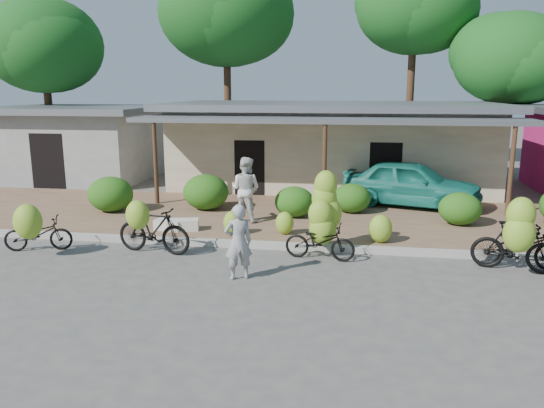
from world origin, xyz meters
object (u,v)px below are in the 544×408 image
Objects in this scene: tree_far_center at (223,10)px; bike_far_right at (519,246)px; teal_van at (411,183)px; bike_far_left at (35,230)px; sack_far at (169,225)px; tree_back_left at (41,43)px; tree_near_right at (506,56)px; bystander at (246,189)px; bike_left at (152,228)px; vendor at (238,242)px; bike_center at (323,223)px; bike_right at (517,240)px; tree_center_right at (411,5)px; sack_near at (183,225)px.

bike_far_right is (10.28, -14.75, -7.15)m from tree_far_center.
bike_far_left is at bearing 139.55° from teal_van.
tree_far_center is 4.94× the size of bike_far_right.
teal_van is (9.44, 6.24, 0.31)m from bike_far_left.
sack_far is at bearing 137.12° from teal_van.
tree_back_left is 1.12× the size of tree_near_right.
bike_far_left is at bearing 54.05° from bystander.
bike_left is 8.86m from teal_van.
tree_near_right reaches higher than vendor.
tree_far_center reaches higher than bike_center.
bystander is (-6.74, 2.83, 0.54)m from bike_far_right.
bike_left is 0.96× the size of bike_far_right.
bike_left is at bearing 102.57° from bike_right.
bystander is (-9.47, -10.41, -4.21)m from tree_near_right.
bike_right is 0.92× the size of bike_far_right.
tree_center_right is 16.81m from bike_center.
tree_far_center is at bearing 97.07° from sack_far.
tree_far_center is 5.13× the size of bike_left.
sack_far is at bearing 87.09° from bike_far_right.
tree_back_left is at bearing 48.95° from bike_left.
tree_center_right reaches higher than bike_left.
sack_far is (-8.47, 1.89, -0.49)m from bike_right.
bike_right is 8.32m from sack_near.
sack_far is (2.59, 2.12, -0.30)m from bike_far_left.
bike_left is 2.66× the size of sack_far.
tree_near_right is at bearing -29.96° from bike_left.
vendor is at bearing -75.27° from tree_far_center.
tree_near_right is at bearing -20.20° from bike_center.
bike_center is at bearing -101.58° from tree_center_right.
tree_center_right reaches higher than bike_right.
bike_left is 1.86m from sack_near.
bike_far_left is 11.07m from bike_right.
bike_left is 1.05× the size of bike_right.
bystander is at bearing -18.72° from bike_left.
tree_center_right is at bearing 3.18° from tree_far_center.
bystander reaches higher than bike_far_left.
bike_far_left is at bearing -140.73° from sack_far.
tree_near_right is 3.58× the size of bike_left.
tree_far_center is at bearing 20.56° from tree_back_left.
vendor is at bearing -49.54° from sack_far.
tree_back_left is 5.00× the size of vendor.
tree_near_right reaches higher than teal_van.
bike_left is 1.24× the size of vendor.
bike_right reaches higher than teal_van.
tree_center_right is 4.76× the size of bike_far_right.
teal_van is (16.49, -6.11, -5.08)m from tree_back_left.
tree_far_center reaches higher than bike_far_right.
bike_far_right is (11.23, 0.60, -0.04)m from bike_far_left.
vendor is (-8.70, -14.84, -4.47)m from tree_near_right.
sack_far is (-0.40, -0.03, -0.01)m from sack_near.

